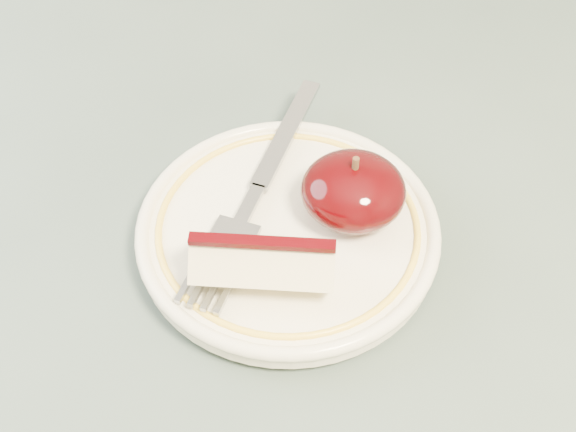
{
  "coord_description": "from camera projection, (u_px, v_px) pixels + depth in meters",
  "views": [
    {
      "loc": [
        0.1,
        -0.2,
        1.14
      ],
      "look_at": [
        0.07,
        0.11,
        0.78
      ],
      "focal_mm": 50.0,
      "sensor_mm": 36.0,
      "label": 1
    }
  ],
  "objects": [
    {
      "name": "apple_half",
      "position": [
        353.0,
        191.0,
        0.48
      ],
      "size": [
        0.06,
        0.06,
        0.05
      ],
      "color": "black",
      "rests_on": "plate"
    },
    {
      "name": "apple_wedge",
      "position": [
        263.0,
        263.0,
        0.45
      ],
      "size": [
        0.08,
        0.04,
        0.04
      ],
      "rotation": [
        0.0,
        0.0,
        0.03
      ],
      "color": "beige",
      "rests_on": "plate"
    },
    {
      "name": "plate",
      "position": [
        288.0,
        231.0,
        0.49
      ],
      "size": [
        0.19,
        0.19,
        0.02
      ],
      "color": "beige",
      "rests_on": "table"
    },
    {
      "name": "fork",
      "position": [
        258.0,
        189.0,
        0.5
      ],
      "size": [
        0.07,
        0.2,
        0.0
      ],
      "rotation": [
        0.0,
        0.0,
        1.33
      ],
      "color": "#909398",
      "rests_on": "plate"
    }
  ]
}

